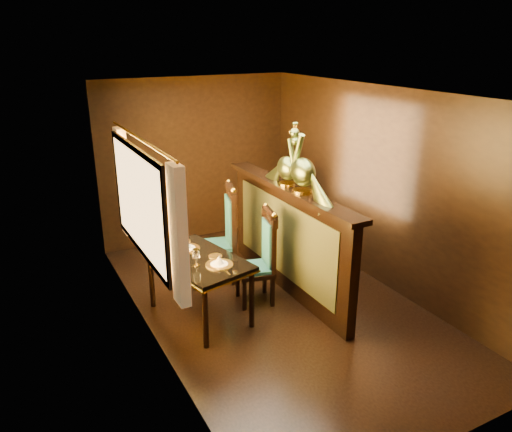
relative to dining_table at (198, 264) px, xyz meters
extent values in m
plane|color=black|center=(0.90, -0.21, -0.66)|extent=(5.00, 5.00, 0.00)
cube|color=black|center=(0.90, 2.29, 0.59)|extent=(3.00, 0.04, 2.50)
cube|color=black|center=(0.90, -2.71, 0.59)|extent=(3.00, 0.04, 2.50)
cube|color=black|center=(-0.60, -0.21, 0.59)|extent=(0.04, 5.00, 2.50)
cube|color=black|center=(2.40, -0.21, 0.59)|extent=(0.04, 5.00, 2.50)
cube|color=beige|center=(0.90, -0.21, 1.84)|extent=(3.00, 5.00, 0.04)
cube|color=#FFC672|center=(-0.59, 0.09, 0.79)|extent=(0.01, 1.70, 1.05)
cube|color=gold|center=(-0.50, -0.88, 0.74)|extent=(0.10, 0.22, 1.30)
cube|color=gold|center=(-0.50, 1.06, 0.74)|extent=(0.10, 0.22, 1.30)
cylinder|color=gold|center=(-0.52, 0.09, 1.43)|extent=(0.03, 2.20, 0.03)
cube|color=black|center=(1.23, 0.09, -0.01)|extent=(0.12, 2.60, 1.30)
cube|color=#383E1C|center=(1.16, 0.09, 0.04)|extent=(0.02, 2.20, 0.95)
cube|color=black|center=(1.23, 0.09, 0.67)|extent=(0.26, 2.70, 0.06)
cube|color=black|center=(0.00, 0.00, 0.05)|extent=(0.98, 1.35, 0.04)
cube|color=gold|center=(0.00, 0.00, 0.02)|extent=(1.00, 1.38, 0.02)
cylinder|color=black|center=(-0.18, -0.61, -0.33)|extent=(0.06, 0.06, 0.67)
cylinder|color=black|center=(0.42, -0.48, -0.33)|extent=(0.06, 0.06, 0.67)
cylinder|color=black|center=(-0.41, 0.47, -0.33)|extent=(0.06, 0.06, 0.67)
cylinder|color=black|center=(0.19, 0.60, -0.33)|extent=(0.06, 0.06, 0.67)
cylinder|color=gold|center=(0.13, -0.28, 0.08)|extent=(0.30, 0.30, 0.01)
cone|color=silver|center=(0.13, -0.28, 0.13)|extent=(0.11, 0.11, 0.10)
cylinder|color=gold|center=(-0.02, 0.29, 0.08)|extent=(0.30, 0.30, 0.01)
cone|color=silver|center=(-0.02, 0.29, 0.13)|extent=(0.11, 0.11, 0.10)
cylinder|color=silver|center=(-0.24, -0.09, 0.10)|extent=(0.03, 0.03, 0.06)
cylinder|color=silver|center=(-0.29, -0.03, 0.10)|extent=(0.03, 0.03, 0.06)
cube|color=black|center=(0.72, 0.01, -0.26)|extent=(0.50, 0.50, 0.05)
cube|color=#154F5F|center=(0.72, 0.01, -0.22)|extent=(0.45, 0.45, 0.05)
cube|color=#154F5F|center=(0.89, -0.03, 0.09)|extent=(0.10, 0.33, 0.54)
cube|color=black|center=(0.51, -0.12, -0.48)|extent=(0.05, 0.05, 0.37)
cube|color=black|center=(0.85, -0.20, -0.48)|extent=(0.05, 0.05, 0.37)
cube|color=black|center=(0.58, 0.22, -0.48)|extent=(0.05, 0.05, 0.37)
cube|color=black|center=(0.92, 0.14, -0.48)|extent=(0.05, 0.05, 0.37)
sphere|color=gold|center=(0.85, -0.20, 0.49)|extent=(0.06, 0.06, 0.06)
sphere|color=gold|center=(0.93, 0.14, 0.49)|extent=(0.06, 0.06, 0.06)
cube|color=black|center=(0.54, 0.74, -0.22)|extent=(0.57, 0.57, 0.06)
cube|color=#154F5F|center=(0.54, 0.74, -0.17)|extent=(0.51, 0.51, 0.05)
cube|color=#154F5F|center=(0.73, 0.69, 0.17)|extent=(0.13, 0.36, 0.59)
cube|color=black|center=(0.30, 0.61, -0.46)|extent=(0.05, 0.05, 0.41)
cube|color=black|center=(0.67, 0.50, -0.46)|extent=(0.05, 0.05, 0.41)
cube|color=black|center=(0.41, 0.97, -0.46)|extent=(0.05, 0.05, 0.41)
cube|color=black|center=(0.77, 0.87, -0.46)|extent=(0.05, 0.05, 0.41)
sphere|color=gold|center=(0.68, 0.50, 0.62)|extent=(0.07, 0.07, 0.07)
sphere|color=gold|center=(0.78, 0.87, 0.62)|extent=(0.07, 0.07, 0.07)
camera|label=1|loc=(-1.78, -4.75, 2.39)|focal=35.00mm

